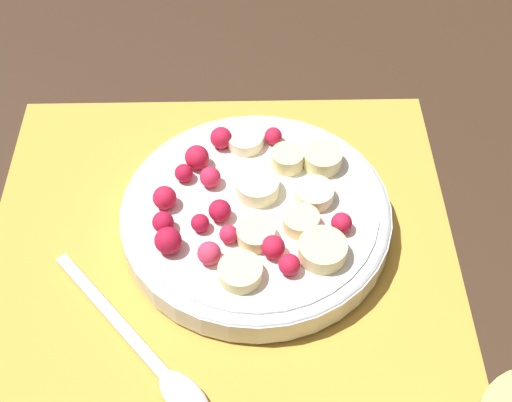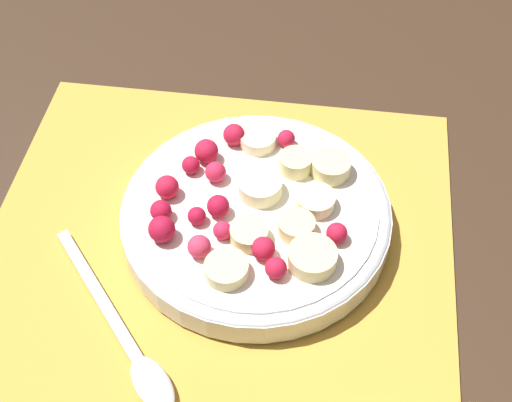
% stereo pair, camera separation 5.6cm
% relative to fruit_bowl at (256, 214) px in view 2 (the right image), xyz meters
% --- Properties ---
extents(ground_plane, '(3.00, 3.00, 0.00)m').
position_rel_fruit_bowl_xyz_m(ground_plane, '(0.03, 0.03, -0.02)').
color(ground_plane, '#382619').
extents(placemat, '(0.38, 0.38, 0.01)m').
position_rel_fruit_bowl_xyz_m(placemat, '(0.03, 0.03, -0.02)').
color(placemat, gold).
rests_on(placemat, ground_plane).
extents(fruit_bowl, '(0.22, 0.22, 0.05)m').
position_rel_fruit_bowl_xyz_m(fruit_bowl, '(0.00, 0.00, 0.00)').
color(fruit_bowl, silver).
rests_on(fruit_bowl, placemat).
extents(spoon, '(0.13, 0.15, 0.01)m').
position_rel_fruit_bowl_xyz_m(spoon, '(0.07, 0.13, -0.01)').
color(spoon, silver).
rests_on(spoon, placemat).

